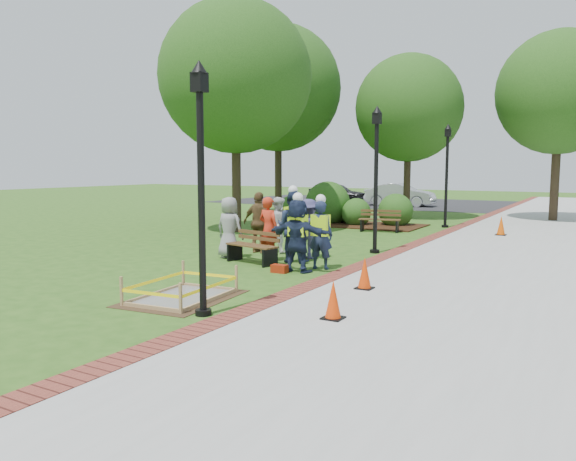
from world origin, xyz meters
The scene contains 34 objects.
ground centered at (0.00, 0.00, 0.00)m, with size 100.00×100.00×0.00m, color #285116.
sidewalk centered at (5.00, 10.00, 0.01)m, with size 6.00×60.00×0.02m, color #9E9E99.
brick_edging centered at (1.75, 10.00, 0.01)m, with size 0.50×60.00×0.03m, color maroon.
mulch_bed centered at (-3.00, 12.00, 0.02)m, with size 7.00×3.00×0.05m, color #381E0F.
parking_lot centered at (0.00, 27.00, 0.00)m, with size 36.00×12.00×0.01m, color black.
wet_concrete_pad centered at (0.14, -2.25, 0.23)m, with size 1.89×2.44×0.55m.
bench_near centered at (-0.89, 1.73, 0.27)m, with size 1.62×0.85×0.84m.
bench_far centered at (-0.54, 10.12, 0.27)m, with size 1.64×0.82×0.85m.
cone_front centered at (3.30, -2.16, 0.32)m, with size 0.34×0.34×0.67m.
cone_back centered at (2.87, 0.25, 0.33)m, with size 0.34×0.34×0.68m.
cone_far centered at (3.75, 11.20, 0.35)m, with size 0.37×0.37×0.73m.
toolbox centered at (0.41, 0.96, 0.10)m, with size 0.39×0.21×0.19m, color maroon.
lamp_near centered at (1.25, -3.00, 2.48)m, with size 0.28×0.28×4.26m.
lamp_mid centered at (1.25, 5.00, 2.48)m, with size 0.28×0.28×4.26m.
lamp_far centered at (1.25, 13.00, 2.48)m, with size 0.28×0.28×4.26m.
tree_left centered at (-5.39, 7.42, 5.90)m, with size 5.79×5.79×8.80m.
tree_back centered at (-1.52, 16.37, 5.31)m, with size 5.16×5.16×7.90m.
tree_right centered at (4.87, 18.45, 5.87)m, with size 5.62×5.62×8.70m.
tree_far centered at (-7.94, 14.81, 6.51)m, with size 6.46×6.46×9.74m.
shrub_a centered at (-5.16, 11.35, 0.00)m, with size 1.33×1.33×1.33m, color #1A4212.
shrub_b centered at (-3.79, 12.18, 0.00)m, with size 2.02×2.02×2.02m, color #1A4212.
shrub_c centered at (-2.31, 11.97, 0.00)m, with size 1.26×1.26×1.26m, color #1A4212.
shrub_d centered at (-0.78, 12.64, 0.00)m, with size 1.49×1.49×1.49m, color #1A4212.
shrub_e centered at (-2.97, 12.71, 0.00)m, with size 0.86×0.86×0.86m, color #1A4212.
casual_person_a centered at (-1.90, 2.12, 0.85)m, with size 0.55×0.37×1.70m.
casual_person_b centered at (-0.74, 2.31, 0.86)m, with size 0.60×0.44×1.72m.
casual_person_c centered at (-1.27, 3.69, 0.82)m, with size 0.59×0.46×1.64m.
casual_person_d centered at (-1.71, 3.33, 0.89)m, with size 0.57×0.37×1.79m.
casual_person_e centered at (0.03, 3.13, 0.82)m, with size 0.58×0.44×1.64m.
hivis_worker_a centered at (0.74, 1.25, 0.95)m, with size 0.57×0.37×1.92m.
hivis_worker_b centered at (1.03, 1.87, 0.92)m, with size 0.58×0.40×1.86m.
hivis_worker_c centered at (-0.04, 2.40, 1.00)m, with size 0.63×0.43×2.04m.
parked_car_a centered at (-9.33, 25.08, 0.00)m, with size 4.56×1.98×1.49m, color black.
parked_car_b centered at (-4.53, 24.27, 0.00)m, with size 4.83×2.10×1.57m, color #B3B4B9.
Camera 1 is at (7.19, -10.39, 2.54)m, focal length 35.00 mm.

